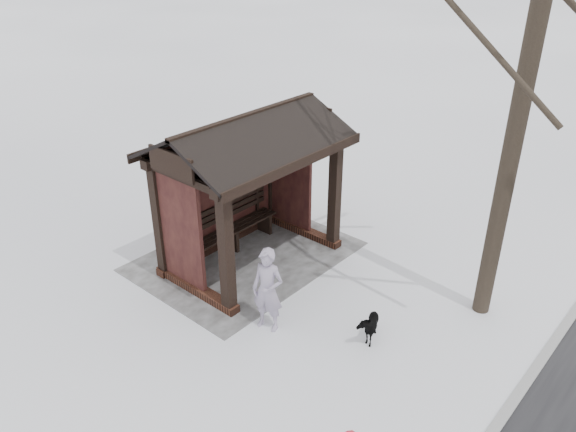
{
  "coord_description": "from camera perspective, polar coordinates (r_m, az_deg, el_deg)",
  "views": [
    {
      "loc": [
        6.83,
        6.93,
        6.12
      ],
      "look_at": [
        -0.18,
        0.8,
        1.22
      ],
      "focal_mm": 35.0,
      "sensor_mm": 36.0,
      "label": 1
    }
  ],
  "objects": [
    {
      "name": "kerb",
      "position": [
        9.28,
        22.57,
        -16.11
      ],
      "size": [
        120.0,
        0.15,
        0.06
      ],
      "primitive_type": "cube",
      "color": "gray",
      "rests_on": "ground"
    },
    {
      "name": "bus_shelter",
      "position": [
        10.61,
        -4.55,
        5.78
      ],
      "size": [
        3.6,
        2.4,
        3.09
      ],
      "color": "#3A1E15",
      "rests_on": "ground"
    },
    {
      "name": "trampled_patch",
      "position": [
        11.61,
        -4.3,
        -4.08
      ],
      "size": [
        4.2,
        3.2,
        0.02
      ],
      "primitive_type": "cube",
      "color": "gray",
      "rests_on": "ground"
    },
    {
      "name": "dog",
      "position": [
        9.44,
        8.15,
        -10.83
      ],
      "size": [
        0.73,
        0.55,
        0.56
      ],
      "primitive_type": "imported",
      "rotation": [
        0.0,
        0.0,
        1.99
      ],
      "color": "black",
      "rests_on": "ground"
    },
    {
      "name": "ground",
      "position": [
        11.5,
        -3.59,
        -4.47
      ],
      "size": [
        120.0,
        120.0,
        0.0
      ],
      "primitive_type": "plane",
      "color": "white",
      "rests_on": "ground"
    },
    {
      "name": "pedestrian",
      "position": [
        9.29,
        -2.07,
        -7.52
      ],
      "size": [
        0.49,
        0.63,
        1.51
      ],
      "primitive_type": "imported",
      "rotation": [
        0.0,
        0.0,
        1.83
      ],
      "color": "#9C90A9",
      "rests_on": "ground"
    }
  ]
}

